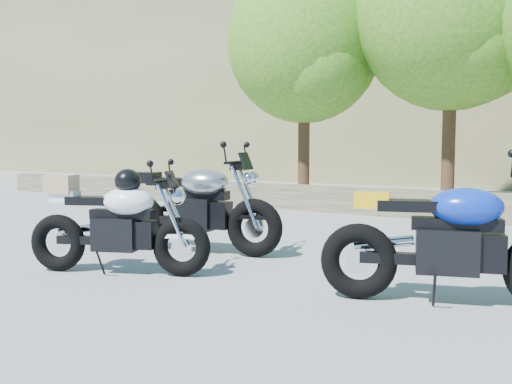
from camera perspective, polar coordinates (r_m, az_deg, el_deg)
ground at (r=6.50m, az=-6.38°, el=-7.13°), size 90.00×90.00×0.00m
stone_wall at (r=11.21m, az=11.86°, el=-0.94°), size 22.00×0.55×0.50m
tree_decid_left at (r=13.85m, az=5.14°, el=14.24°), size 3.67×3.67×5.62m
tree_decid_mid at (r=13.11m, az=19.41°, el=16.35°), size 4.08×4.08×6.24m
silver_bike at (r=7.07m, az=-6.00°, el=-1.60°), size 2.26×0.80×1.15m
white_bike at (r=6.05m, az=-13.71°, el=-2.97°), size 1.87×0.93×1.09m
blue_bike at (r=5.01m, az=18.95°, el=-4.79°), size 2.08×0.93×1.08m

